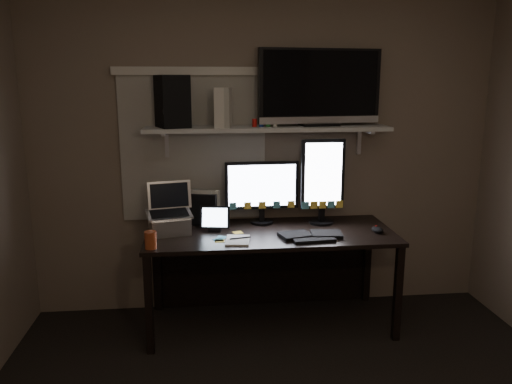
{
  "coord_description": "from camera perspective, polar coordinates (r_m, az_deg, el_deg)",
  "views": [
    {
      "loc": [
        -0.47,
        -2.04,
        1.81
      ],
      "look_at": [
        -0.12,
        1.25,
        1.07
      ],
      "focal_mm": 35.0,
      "sensor_mm": 36.0,
      "label": 1
    }
  ],
  "objects": [
    {
      "name": "back_wall",
      "position": [
        3.91,
        0.97,
        4.38
      ],
      "size": [
        3.6,
        0.0,
        3.6
      ],
      "primitive_type": "plane",
      "rotation": [
        1.57,
        0.0,
        0.0
      ],
      "color": "#7C6A59",
      "rests_on": "floor"
    },
    {
      "name": "window_blinds",
      "position": [
        3.86,
        -7.16,
        4.93
      ],
      "size": [
        1.1,
        0.02,
        1.1
      ],
      "primitive_type": "cube",
      "color": "#B0AA9E",
      "rests_on": "back_wall"
    },
    {
      "name": "desk",
      "position": [
        3.83,
        1.39,
        -6.52
      ],
      "size": [
        1.8,
        0.75,
        0.73
      ],
      "color": "black",
      "rests_on": "floor"
    },
    {
      "name": "wall_shelf",
      "position": [
        3.71,
        1.31,
        7.28
      ],
      "size": [
        1.8,
        0.35,
        0.03
      ],
      "primitive_type": "cube",
      "color": "#BABAB5",
      "rests_on": "back_wall"
    },
    {
      "name": "monitor_landscape",
      "position": [
        3.82,
        0.67,
        0.01
      ],
      "size": [
        0.57,
        0.08,
        0.49
      ],
      "primitive_type": "cube",
      "rotation": [
        0.0,
        0.0,
        0.03
      ],
      "color": "black",
      "rests_on": "desk"
    },
    {
      "name": "monitor_portrait",
      "position": [
        3.83,
        7.62,
        1.25
      ],
      "size": [
        0.34,
        0.07,
        0.67
      ],
      "primitive_type": "cube",
      "rotation": [
        0.0,
        0.0,
        0.03
      ],
      "color": "black",
      "rests_on": "desk"
    },
    {
      "name": "keyboard",
      "position": [
        3.56,
        6.3,
        -4.89
      ],
      "size": [
        0.46,
        0.21,
        0.03
      ],
      "primitive_type": "cube",
      "rotation": [
        0.0,
        0.0,
        0.09
      ],
      "color": "black",
      "rests_on": "desk"
    },
    {
      "name": "mouse",
      "position": [
        3.74,
        13.71,
        -4.21
      ],
      "size": [
        0.09,
        0.12,
        0.04
      ],
      "primitive_type": "ellipsoid",
      "rotation": [
        0.0,
        0.0,
        0.15
      ],
      "color": "black",
      "rests_on": "desk"
    },
    {
      "name": "notepad",
      "position": [
        3.45,
        -2.11,
        -5.54
      ],
      "size": [
        0.19,
        0.24,
        0.01
      ],
      "primitive_type": "cube",
      "rotation": [
        0.0,
        0.0,
        -0.13
      ],
      "color": "silver",
      "rests_on": "desk"
    },
    {
      "name": "tablet",
      "position": [
        3.66,
        -4.74,
        -3.05
      ],
      "size": [
        0.23,
        0.12,
        0.19
      ],
      "primitive_type": "cube",
      "rotation": [
        0.0,
        0.0,
        -0.16
      ],
      "color": "black",
      "rests_on": "desk"
    },
    {
      "name": "file_sorter",
      "position": [
        3.83,
        -5.94,
        -1.81
      ],
      "size": [
        0.22,
        0.14,
        0.26
      ],
      "primitive_type": "cube",
      "rotation": [
        0.0,
        0.0,
        -0.27
      ],
      "color": "black",
      "rests_on": "desk"
    },
    {
      "name": "laptop",
      "position": [
        3.63,
        -9.91,
        -1.98
      ],
      "size": [
        0.36,
        0.32,
        0.35
      ],
      "primitive_type": "cube",
      "rotation": [
        0.0,
        0.0,
        0.22
      ],
      "color": "silver",
      "rests_on": "desk"
    },
    {
      "name": "cup",
      "position": [
        3.36,
        -11.95,
        -5.38
      ],
      "size": [
        0.09,
        0.09,
        0.12
      ],
      "primitive_type": "cylinder",
      "rotation": [
        0.0,
        0.0,
        0.12
      ],
      "color": "#9A3B1C",
      "rests_on": "desk"
    },
    {
      "name": "sticky_notes",
      "position": [
        3.55,
        -3.52,
        -5.09
      ],
      "size": [
        0.3,
        0.23,
        0.0
      ],
      "primitive_type": null,
      "rotation": [
        0.0,
        0.0,
        0.08
      ],
      "color": "yellow",
      "rests_on": "desk"
    },
    {
      "name": "tv",
      "position": [
        3.78,
        7.31,
        11.75
      ],
      "size": [
        0.94,
        0.28,
        0.56
      ],
      "primitive_type": "cube",
      "rotation": [
        0.0,
        0.0,
        0.12
      ],
      "color": "black",
      "rests_on": "wall_shelf"
    },
    {
      "name": "game_console",
      "position": [
        3.66,
        -3.75,
        9.63
      ],
      "size": [
        0.14,
        0.25,
        0.28
      ],
      "primitive_type": "cube",
      "rotation": [
        0.0,
        0.0,
        -0.31
      ],
      "color": "beige",
      "rests_on": "wall_shelf"
    },
    {
      "name": "speaker",
      "position": [
        3.66,
        -9.55,
        10.16
      ],
      "size": [
        0.27,
        0.3,
        0.37
      ],
      "primitive_type": "cube",
      "rotation": [
        0.0,
        0.0,
        0.34
      ],
      "color": "black",
      "rests_on": "wall_shelf"
    },
    {
      "name": "bottles",
      "position": [
        3.67,
        1.01,
        8.52
      ],
      "size": [
        0.22,
        0.1,
        0.14
      ],
      "primitive_type": null,
      "rotation": [
        0.0,
        0.0,
        0.26
      ],
      "color": "#A50F0C",
      "rests_on": "wall_shelf"
    }
  ]
}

